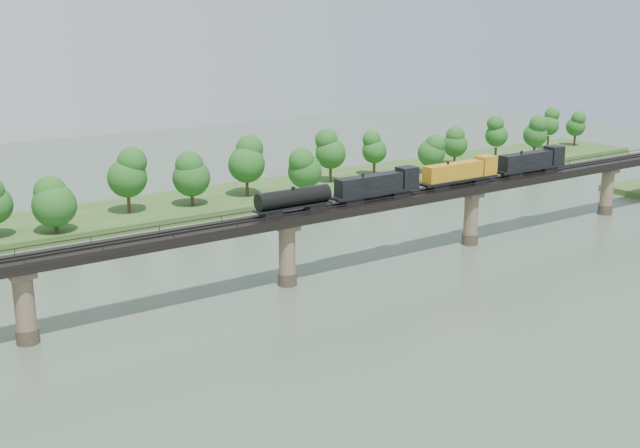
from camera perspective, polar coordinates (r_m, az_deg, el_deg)
ground at (r=104.43m, az=6.65°, el=-8.80°), size 400.00×400.00×0.00m
far_bank at (r=173.68m, az=-12.12°, el=0.93°), size 300.00×24.00×1.60m
bridge at (r=125.10m, az=-2.35°, el=-1.99°), size 236.00×30.00×11.50m
bridge_superstructure at (r=123.40m, az=-2.39°, el=0.83°), size 220.00×4.90×0.75m
far_treeline at (r=164.96m, az=-14.29°, el=2.92°), size 289.06×17.54×13.60m
freight_train at (r=141.03m, az=8.04°, el=3.31°), size 69.37×2.70×4.77m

